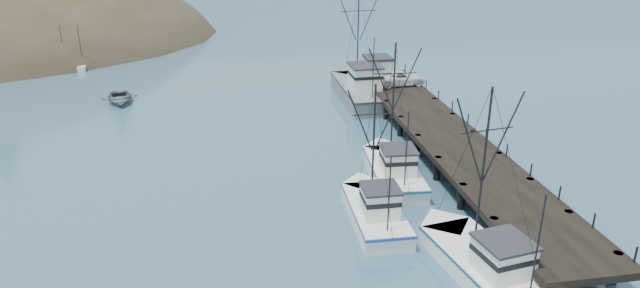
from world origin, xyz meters
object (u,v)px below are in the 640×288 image
object	(u,v)px
trawler_near	(483,263)
pickup_truck	(401,78)
trawler_far	(393,169)
work_vessel	(360,89)
motorboat	(120,102)
pier	(446,136)
pier_shed	(377,68)
trawler_mid	(374,210)

from	to	relation	value
trawler_near	pickup_truck	distance (m)	34.07
trawler_far	pickup_truck	size ratio (longest dim) A/B	1.97
trawler_near	trawler_far	size ratio (longest dim) A/B	1.04
work_vessel	motorboat	xyz separation A→B (m)	(-27.42, 3.49, -1.23)
pier	work_vessel	world-z (taller)	work_vessel
trawler_near	work_vessel	distance (m)	35.31
trawler_near	motorboat	distance (m)	47.02
motorboat	trawler_far	bearing A→B (deg)	-55.71
pier	pickup_truck	xyz separation A→B (m)	(0.64, 15.60, 1.11)
trawler_near	trawler_far	distance (m)	13.92
trawler_far	pier_shed	bearing A→B (deg)	78.35
trawler_near	trawler_far	xyz separation A→B (m)	(-1.50, 13.84, 0.00)
trawler_far	pickup_truck	world-z (taller)	trawler_far
trawler_far	work_vessel	size ratio (longest dim) A/B	0.73
pier	trawler_far	world-z (taller)	trawler_far
trawler_mid	work_vessel	bearing A→B (deg)	78.68
trawler_near	trawler_mid	distance (m)	8.77
trawler_mid	pier_shed	size ratio (longest dim) A/B	3.14
pier	motorboat	size ratio (longest dim) A/B	7.63
pier	trawler_far	size ratio (longest dim) A/B	3.89
pier_shed	motorboat	xyz separation A→B (m)	(-29.63, 2.79, -3.42)
trawler_mid	pier	bearing A→B (deg)	48.79
pier_shed	work_vessel	bearing A→B (deg)	-162.35
trawler_far	motorboat	world-z (taller)	trawler_far
pickup_truck	work_vessel	bearing A→B (deg)	64.45
work_vessel	motorboat	size ratio (longest dim) A/B	2.67
pier	motorboat	world-z (taller)	pier
trawler_near	trawler_far	world-z (taller)	trawler_near
trawler_mid	motorboat	world-z (taller)	trawler_mid
motorboat	trawler_near	bearing A→B (deg)	-66.43
trawler_far	pier_shed	size ratio (longest dim) A/B	3.53
pickup_truck	trawler_near	bearing A→B (deg)	166.88
pier	pier_shed	size ratio (longest dim) A/B	13.75
pier	work_vessel	size ratio (longest dim) A/B	2.86
trawler_mid	pickup_truck	world-z (taller)	trawler_mid
pier	trawler_mid	distance (m)	14.15
pier_shed	trawler_mid	bearing A→B (deg)	-105.25
pickup_truck	pier	bearing A→B (deg)	173.35
pier_shed	motorboat	distance (m)	29.96
work_vessel	trawler_far	bearing A→B (deg)	-96.26
trawler_mid	motorboat	size ratio (longest dim) A/B	1.75
pickup_truck	motorboat	xyz separation A→B (m)	(-31.77, 5.19, -2.80)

